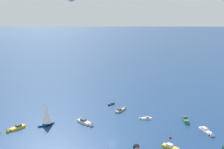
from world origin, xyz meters
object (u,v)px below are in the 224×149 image
(motorboat_outer_ring_a, at_px, (145,118))
(marker_buoy, at_px, (170,137))
(motorboat_ahead, at_px, (111,104))
(motorboat_outer_ring_e, at_px, (121,110))
(motorboat_near_centre, at_px, (207,132))
(motorboat_far_port, at_px, (173,148))
(motorboat_outer_ring_c, at_px, (15,128))
(motorboat_mid_cluster, at_px, (186,120))
(sailboat_outer_ring_b, at_px, (46,115))
(motorboat_outer_ring_f, at_px, (86,123))

(motorboat_outer_ring_a, distance_m, marker_buoy, 23.92)
(motorboat_ahead, distance_m, motorboat_outer_ring_e, 12.02)
(motorboat_near_centre, height_order, marker_buoy, motorboat_near_centre)
(motorboat_far_port, xyz_separation_m, motorboat_outer_ring_a, (23.04, -24.89, -0.19))
(motorboat_outer_ring_e, bearing_deg, motorboat_outer_ring_c, 55.46)
(motorboat_ahead, height_order, motorboat_outer_ring_a, motorboat_outer_ring_a)
(motorboat_mid_cluster, relative_size, sailboat_outer_ring_b, 0.76)
(motorboat_outer_ring_c, bearing_deg, motorboat_ahead, -112.77)
(motorboat_near_centre, bearing_deg, sailboat_outer_ring_b, 22.57)
(motorboat_outer_ring_e, bearing_deg, motorboat_far_port, 143.36)
(motorboat_far_port, distance_m, motorboat_outer_ring_e, 49.54)
(motorboat_outer_ring_f, bearing_deg, marker_buoy, -172.34)
(motorboat_outer_ring_a, bearing_deg, motorboat_mid_cluster, -158.55)
(motorboat_outer_ring_c, relative_size, motorboat_outer_ring_f, 0.92)
(motorboat_outer_ring_c, bearing_deg, motorboat_mid_cluster, -143.72)
(marker_buoy, bearing_deg, motorboat_outer_ring_a, -38.80)
(motorboat_outer_ring_a, distance_m, motorboat_outer_ring_e, 17.35)
(sailboat_outer_ring_b, bearing_deg, motorboat_outer_ring_a, -141.88)
(motorboat_ahead, xyz_separation_m, motorboat_mid_cluster, (-46.67, 3.27, 0.31))
(motorboat_outer_ring_c, xyz_separation_m, motorboat_outer_ring_f, (-25.86, -22.51, 0.06))
(motorboat_near_centre, relative_size, motorboat_ahead, 1.58)
(motorboat_outer_ring_a, height_order, marker_buoy, marker_buoy)
(motorboat_outer_ring_a, distance_m, motorboat_outer_ring_f, 31.55)
(motorboat_outer_ring_c, distance_m, motorboat_outer_ring_f, 34.29)
(motorboat_near_centre, bearing_deg, motorboat_far_port, 68.99)
(motorboat_outer_ring_f, relative_size, marker_buoy, 4.90)
(motorboat_far_port, bearing_deg, marker_buoy, -66.05)
(motorboat_outer_ring_c, bearing_deg, sailboat_outer_ring_b, -129.19)
(motorboat_outer_ring_e, height_order, motorboat_outer_ring_f, motorboat_outer_ring_f)
(motorboat_outer_ring_c, xyz_separation_m, motorboat_outer_ring_e, (-32.97, -47.89, -0.07))
(motorboat_far_port, xyz_separation_m, motorboat_outer_ring_f, (46.85, -4.19, 0.08))
(motorboat_outer_ring_a, relative_size, marker_buoy, 3.04)
(motorboat_mid_cluster, height_order, motorboat_outer_ring_f, motorboat_outer_ring_f)
(marker_buoy, bearing_deg, motorboat_outer_ring_e, -29.09)
(marker_buoy, bearing_deg, motorboat_outer_ring_c, 22.45)
(motorboat_far_port, bearing_deg, motorboat_outer_ring_c, 14.15)
(motorboat_outer_ring_a, bearing_deg, motorboat_ahead, -22.29)
(motorboat_near_centre, bearing_deg, motorboat_ahead, -11.98)
(motorboat_near_centre, height_order, motorboat_outer_ring_f, motorboat_outer_ring_f)
(motorboat_far_port, xyz_separation_m, sailboat_outer_ring_b, (63.14, 6.58, 4.79))
(motorboat_mid_cluster, xyz_separation_m, motorboat_outer_ring_e, (36.47, 3.09, -0.06))
(sailboat_outer_ring_b, distance_m, motorboat_outer_ring_f, 20.08)
(marker_buoy, bearing_deg, motorboat_ahead, -29.73)
(motorboat_near_centre, xyz_separation_m, motorboat_outer_ring_c, (81.71, 41.73, 0.01))
(motorboat_mid_cluster, distance_m, motorboat_outer_ring_f, 52.05)
(motorboat_outer_ring_a, bearing_deg, motorboat_near_centre, 177.35)
(motorboat_outer_ring_a, height_order, motorboat_outer_ring_e, motorboat_outer_ring_e)
(sailboat_outer_ring_b, relative_size, motorboat_outer_ring_e, 1.40)
(motorboat_outer_ring_f, bearing_deg, motorboat_outer_ring_e, -105.64)
(motorboat_near_centre, bearing_deg, marker_buoy, 45.25)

